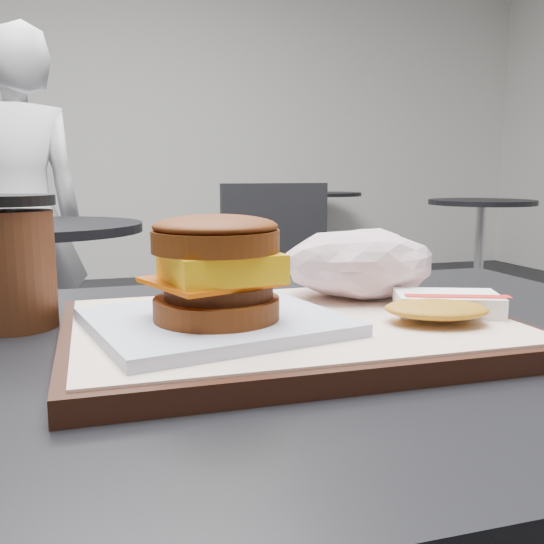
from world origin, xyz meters
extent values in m
cube|color=silver|center=(0.00, 5.00, 1.50)|extent=(8.00, 0.10, 3.00)
cube|color=black|center=(0.00, 0.00, 0.75)|extent=(0.80, 0.60, 0.04)
cube|color=black|center=(-0.01, -0.01, 0.78)|extent=(0.38, 0.28, 0.02)
cube|color=silver|center=(-0.01, -0.01, 0.79)|extent=(0.36, 0.26, 0.00)
cube|color=white|center=(-0.08, -0.02, 0.80)|extent=(0.22, 0.21, 0.01)
cylinder|color=#622C0E|center=(-0.08, -0.03, 0.81)|extent=(0.12, 0.12, 0.02)
cylinder|color=#361608|center=(-0.08, -0.03, 0.82)|extent=(0.10, 0.10, 0.01)
cube|color=#E45C07|center=(-0.08, -0.03, 0.83)|extent=(0.11, 0.11, 0.00)
cube|color=yellow|center=(-0.08, -0.03, 0.84)|extent=(0.09, 0.09, 0.02)
cylinder|color=#66300E|center=(-0.08, -0.03, 0.86)|extent=(0.12, 0.12, 0.02)
ellipsoid|color=#652C0E|center=(-0.08, -0.03, 0.87)|extent=(0.12, 0.12, 0.02)
cube|color=white|center=(0.13, -0.03, 0.80)|extent=(0.10, 0.08, 0.02)
cube|color=red|center=(0.13, -0.04, 0.81)|extent=(0.09, 0.05, 0.00)
ellipsoid|color=orange|center=(0.10, -0.06, 0.80)|extent=(0.10, 0.09, 0.01)
cylinder|color=#3C1D0E|center=(-0.24, 0.11, 0.83)|extent=(0.08, 0.08, 0.11)
cylinder|color=black|center=(-0.24, 0.11, 0.89)|extent=(0.08, 0.08, 0.01)
cylinder|color=black|center=(-0.35, 1.65, 0.01)|extent=(0.44, 0.44, 0.02)
cylinder|color=#A5A5AA|center=(-0.35, 1.65, 0.37)|extent=(0.07, 0.07, 0.70)
cylinder|color=black|center=(-0.35, 1.65, 0.73)|extent=(0.70, 0.70, 0.03)
cube|color=white|center=(-0.43, 1.56, 0.75)|extent=(0.13, 0.13, 0.00)
cylinder|color=#A3A3A8|center=(0.28, 1.59, 0.22)|extent=(0.06, 0.06, 0.44)
cube|color=black|center=(0.28, 1.59, 0.46)|extent=(0.44, 0.44, 0.04)
cube|color=black|center=(0.47, 1.59, 0.68)|extent=(0.40, 0.05, 0.40)
imported|color=silver|center=(-0.44, 2.11, 0.74)|extent=(0.63, 0.53, 1.48)
cylinder|color=black|center=(2.20, 2.80, 0.01)|extent=(0.40, 0.40, 0.02)
cylinder|color=#A5A5AA|center=(2.20, 2.80, 0.37)|extent=(0.06, 0.06, 0.70)
cylinder|color=black|center=(2.20, 2.80, 0.73)|extent=(0.66, 0.66, 0.03)
cylinder|color=black|center=(1.80, 4.50, 0.01)|extent=(0.40, 0.40, 0.02)
cylinder|color=#A5A5AA|center=(1.80, 4.50, 0.37)|extent=(0.06, 0.06, 0.70)
cylinder|color=black|center=(1.80, 4.50, 0.73)|extent=(0.66, 0.66, 0.03)
camera|label=1|loc=(-0.17, -0.49, 0.91)|focal=40.00mm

